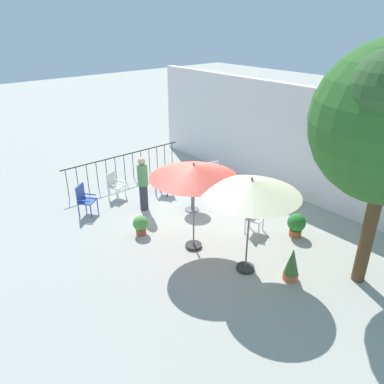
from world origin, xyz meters
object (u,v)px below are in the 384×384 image
at_px(patio_chair_2, 84,198).
at_px(patio_chair_4, 164,180).
at_px(potted_plant_0, 141,224).
at_px(potted_plant_2, 255,205).
at_px(potted_plant_1, 292,265).
at_px(standing_person, 143,183).
at_px(patio_chair_3, 114,184).
at_px(potted_plant_3, 296,224).
at_px(patio_chair_0, 215,173).
at_px(patio_chair_1, 252,216).
at_px(patio_umbrella_0, 194,172).
at_px(patio_umbrella_1, 251,188).
at_px(cafe_table_0, 192,195).

height_order(patio_chair_2, patio_chair_4, patio_chair_2).
distance_m(potted_plant_0, potted_plant_2, 3.60).
bearing_deg(potted_plant_1, standing_person, -172.71).
distance_m(patio_chair_3, potted_plant_0, 2.64).
height_order(patio_chair_2, potted_plant_0, patio_chair_2).
bearing_deg(patio_chair_3, potted_plant_0, -14.04).
xyz_separation_m(potted_plant_1, potted_plant_3, (-1.06, 1.67, -0.03)).
relative_size(patio_chair_0, potted_plant_2, 1.87).
height_order(patio_chair_1, potted_plant_2, patio_chair_1).
height_order(patio_umbrella_0, patio_umbrella_1, patio_umbrella_1).
xyz_separation_m(patio_chair_1, potted_plant_3, (0.96, 0.75, -0.13)).
xyz_separation_m(patio_chair_2, potted_plant_0, (2.14, 0.63, -0.22)).
distance_m(patio_chair_2, standing_person, 1.84).
relative_size(patio_chair_1, standing_person, 0.50).
bearing_deg(potted_plant_2, potted_plant_0, -110.23).
bearing_deg(cafe_table_0, patio_umbrella_0, -39.16).
height_order(potted_plant_3, standing_person, standing_person).
distance_m(potted_plant_0, potted_plant_1, 4.22).
relative_size(patio_chair_0, potted_plant_3, 1.38).
height_order(patio_chair_1, potted_plant_0, patio_chair_1).
distance_m(patio_chair_4, potted_plant_3, 4.75).
height_order(patio_umbrella_0, potted_plant_3, patio_umbrella_0).
distance_m(patio_umbrella_0, patio_chair_0, 4.24).
relative_size(patio_umbrella_0, potted_plant_2, 4.83).
bearing_deg(patio_umbrella_0, potted_plant_1, 19.14).
bearing_deg(patio_umbrella_1, patio_chair_0, 145.36).
bearing_deg(potted_plant_0, potted_plant_3, 48.45).
relative_size(potted_plant_2, potted_plant_3, 0.74).
xyz_separation_m(patio_umbrella_1, patio_chair_4, (-4.75, 1.07, -1.68)).
distance_m(patio_chair_1, potted_plant_1, 2.23).
bearing_deg(patio_chair_2, patio_chair_1, 37.59).
distance_m(patio_umbrella_1, patio_chair_3, 5.82).
distance_m(patio_chair_0, patio_chair_4, 1.84).
bearing_deg(patio_chair_4, cafe_table_0, -2.84).
distance_m(potted_plant_1, potted_plant_2, 3.24).
relative_size(cafe_table_0, potted_plant_2, 1.62).
height_order(patio_chair_4, standing_person, standing_person).
distance_m(cafe_table_0, patio_chair_3, 2.76).
bearing_deg(patio_chair_1, potted_plant_3, 37.78).
relative_size(patio_umbrella_0, potted_plant_1, 2.90).
bearing_deg(cafe_table_0, patio_chair_4, 177.16).
distance_m(patio_umbrella_0, patio_chair_3, 4.34).
bearing_deg(potted_plant_0, patio_chair_3, 165.96).
relative_size(potted_plant_1, standing_person, 0.48).
bearing_deg(patio_chair_3, potted_plant_2, 35.83).
bearing_deg(patio_chair_4, potted_plant_1, -5.46).
relative_size(patio_umbrella_0, potted_plant_3, 3.57).
bearing_deg(potted_plant_1, patio_chair_0, 155.66).
bearing_deg(cafe_table_0, patio_chair_1, 12.62).
relative_size(patio_chair_1, patio_chair_3, 1.00).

